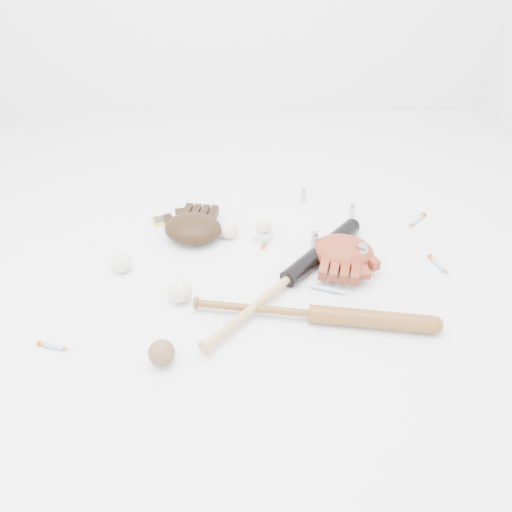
{
  "coord_description": "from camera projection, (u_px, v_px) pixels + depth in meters",
  "views": [
    {
      "loc": [
        -0.07,
        -1.46,
        1.17
      ],
      "look_at": [
        0.01,
        -0.02,
        0.06
      ],
      "focal_mm": 35.0,
      "sensor_mm": 36.0,
      "label": 1
    }
  ],
  "objects": [
    {
      "name": "bat_wood",
      "position": [
        311.0,
        314.0,
        1.62
      ],
      "size": [
        0.82,
        0.21,
        0.06
      ],
      "primitive_type": null,
      "rotation": [
        0.0,
        0.0,
        -0.19
      ],
      "color": "brown",
      "rests_on": "ground"
    },
    {
      "name": "vial_1",
      "position": [
        303.0,
        195.0,
        2.22
      ],
      "size": [
        0.03,
        0.03,
        0.06
      ],
      "primitive_type": "cylinder",
      "color": "#AFB8C0",
      "rests_on": "ground"
    },
    {
      "name": "baseball_left",
      "position": [
        121.0,
        262.0,
        1.82
      ],
      "size": [
        0.08,
        0.08,
        0.08
      ],
      "primitive_type": "sphere",
      "color": "white",
      "rests_on": "ground"
    },
    {
      "name": "baseball_mid",
      "position": [
        180.0,
        291.0,
        1.69
      ],
      "size": [
        0.08,
        0.08,
        0.08
      ],
      "primitive_type": "sphere",
      "color": "white",
      "rests_on": "ground"
    },
    {
      "name": "baseball_upper",
      "position": [
        229.0,
        230.0,
        1.99
      ],
      "size": [
        0.07,
        0.07,
        0.07
      ],
      "primitive_type": "sphere",
      "color": "white",
      "rests_on": "ground"
    },
    {
      "name": "baseball_aged",
      "position": [
        162.0,
        353.0,
        1.48
      ],
      "size": [
        0.08,
        0.08,
        0.08
      ],
      "primitive_type": "sphere",
      "color": "brown",
      "rests_on": "ground"
    },
    {
      "name": "bat_dark",
      "position": [
        289.0,
        278.0,
        1.76
      ],
      "size": [
        0.67,
        0.71,
        0.07
      ],
      "primitive_type": null,
      "rotation": [
        0.0,
        0.0,
        0.82
      ],
      "color": "black",
      "rests_on": "ground"
    },
    {
      "name": "baseball_on_pedestal",
      "position": [
        264.0,
        225.0,
        1.97
      ],
      "size": [
        0.06,
        0.06,
        0.06
      ],
      "primitive_type": "sphere",
      "color": "white",
      "rests_on": "pedestal"
    },
    {
      "name": "glove_tan",
      "position": [
        343.0,
        252.0,
        1.86
      ],
      "size": [
        0.34,
        0.34,
        0.1
      ],
      "primitive_type": null,
      "rotation": [
        0.0,
        0.0,
        2.85
      ],
      "color": "maroon",
      "rests_on": "ground"
    },
    {
      "name": "vial_0",
      "position": [
        352.0,
        210.0,
        2.12
      ],
      "size": [
        0.02,
        0.02,
        0.06
      ],
      "primitive_type": "cylinder",
      "color": "#AFB8C0",
      "rests_on": "ground"
    },
    {
      "name": "glove_dark",
      "position": [
        193.0,
        228.0,
        1.98
      ],
      "size": [
        0.33,
        0.33,
        0.1
      ],
      "primitive_type": null,
      "rotation": [
        0.0,
        0.0,
        -0.22
      ],
      "color": "black",
      "rests_on": "ground"
    },
    {
      "name": "syringe_4",
      "position": [
        416.0,
        221.0,
        2.1
      ],
      "size": [
        0.13,
        0.13,
        0.02
      ],
      "primitive_type": null,
      "rotation": [
        0.0,
        0.0,
        3.9
      ],
      "color": "#ADBCC6",
      "rests_on": "ground"
    },
    {
      "name": "syringe_3",
      "position": [
        439.0,
        265.0,
        1.86
      ],
      "size": [
        0.06,
        0.15,
        0.02
      ],
      "primitive_type": null,
      "rotation": [
        0.0,
        0.0,
        -1.29
      ],
      "color": "#ADBCC6",
      "rests_on": "ground"
    },
    {
      "name": "pedestal",
      "position": [
        264.0,
        235.0,
        2.0
      ],
      "size": [
        0.08,
        0.08,
        0.04
      ],
      "primitive_type": "cube",
      "rotation": [
        0.0,
        0.0,
        -0.33
      ],
      "color": "white",
      "rests_on": "ground"
    },
    {
      "name": "syringe_2",
      "position": [
        267.0,
        239.0,
        1.99
      ],
      "size": [
        0.07,
        0.14,
        0.02
      ],
      "primitive_type": null,
      "rotation": [
        0.0,
        0.0,
        1.24
      ],
      "color": "#ADBCC6",
      "rests_on": "ground"
    },
    {
      "name": "vial_2",
      "position": [
        314.0,
        241.0,
        1.93
      ],
      "size": [
        0.03,
        0.03,
        0.08
      ],
      "primitive_type": "cylinder",
      "color": "#AFB8C0",
      "rests_on": "ground"
    },
    {
      "name": "syringe_1",
      "position": [
        324.0,
        289.0,
        1.75
      ],
      "size": [
        0.17,
        0.09,
        0.02
      ],
      "primitive_type": null,
      "rotation": [
        0.0,
        0.0,
        2.77
      ],
      "color": "#ADBCC6",
      "rests_on": "ground"
    },
    {
      "name": "syringe_0",
      "position": [
        55.0,
        346.0,
        1.54
      ],
      "size": [
        0.13,
        0.06,
        0.02
      ],
      "primitive_type": null,
      "rotation": [
        0.0,
        0.0,
        -0.28
      ],
      "color": "#ADBCC6",
      "rests_on": "ground"
    },
    {
      "name": "vial_3",
      "position": [
        361.0,
        257.0,
        1.83
      ],
      "size": [
        0.04,
        0.04,
        0.1
      ],
      "primitive_type": "cylinder",
      "color": "#AFB8C0",
      "rests_on": "ground"
    },
    {
      "name": "trading_card",
      "position": [
        159.0,
        221.0,
        2.11
      ],
      "size": [
        0.08,
        0.09,
        0.0
      ],
      "primitive_type": "cube",
      "rotation": [
        0.0,
        0.0,
        0.28
      ],
      "color": "gold",
      "rests_on": "ground"
    }
  ]
}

